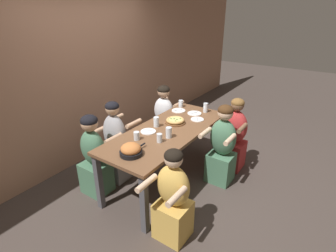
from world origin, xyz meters
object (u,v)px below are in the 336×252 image
at_px(empty_plate_b, 148,131).
at_px(diner_far_left, 94,158).
at_px(drinking_glass_b, 159,139).
at_px(drinking_glass_d, 156,122).
at_px(drinking_glass_c, 181,104).
at_px(diner_near_midright, 222,148).
at_px(empty_plate_c, 194,113).
at_px(diner_near_right, 234,137).
at_px(diner_far_right, 164,119).
at_px(drinking_glass_e, 169,133).
at_px(skillet_bowl, 131,150).
at_px(drinking_glass_a, 137,136).
at_px(pizza_board_main, 175,121).
at_px(diner_near_left, 173,200).
at_px(empty_plate_a, 197,119).
at_px(empty_plate_d, 178,111).
at_px(drinking_glass_f, 206,108).
at_px(diner_far_midleft, 116,145).

height_order(empty_plate_b, diner_far_left, diner_far_left).
xyz_separation_m(drinking_glass_b, drinking_glass_d, (0.34, 0.30, 0.01)).
distance_m(drinking_glass_c, diner_near_midright, 1.09).
distance_m(empty_plate_b, empty_plate_c, 0.92).
height_order(diner_near_right, diner_far_right, diner_near_right).
bearing_deg(drinking_glass_e, skillet_bowl, 169.73).
height_order(drinking_glass_a, drinking_glass_c, drinking_glass_c).
bearing_deg(pizza_board_main, drinking_glass_d, 149.44).
distance_m(diner_near_left, diner_far_right, 2.06).
bearing_deg(skillet_bowl, empty_plate_c, 0.76).
bearing_deg(empty_plate_a, pizza_board_main, 144.04).
bearing_deg(diner_far_right, empty_plate_d, -20.12).
height_order(empty_plate_d, drinking_glass_d, drinking_glass_d).
height_order(empty_plate_c, drinking_glass_e, drinking_glass_e).
bearing_deg(diner_near_left, empty_plate_b, -37.92).
relative_size(drinking_glass_d, diner_far_right, 0.13).
relative_size(pizza_board_main, diner_near_left, 0.27).
distance_m(empty_plate_b, drinking_glass_f, 1.10).
relative_size(drinking_glass_a, diner_far_left, 0.09).
relative_size(empty_plate_b, drinking_glass_e, 1.46).
bearing_deg(pizza_board_main, diner_near_midright, -77.39).
xyz_separation_m(pizza_board_main, diner_near_left, (-1.07, -0.67, -0.34)).
distance_m(drinking_glass_e, diner_far_left, 1.01).
relative_size(drinking_glass_b, drinking_glass_c, 0.96).
bearing_deg(diner_far_left, diner_near_right, 51.43).
relative_size(skillet_bowl, diner_far_right, 0.33).
relative_size(drinking_glass_a, diner_near_midright, 0.09).
distance_m(drinking_glass_e, diner_near_left, 0.89).
xyz_separation_m(empty_plate_c, diner_far_right, (0.10, 0.64, -0.28)).
relative_size(drinking_glass_f, diner_far_right, 0.13).
relative_size(skillet_bowl, diner_far_left, 0.33).
xyz_separation_m(empty_plate_b, drinking_glass_c, (1.04, 0.14, 0.05)).
bearing_deg(diner_far_midleft, drinking_glass_a, -10.87).
relative_size(pizza_board_main, diner_far_right, 0.26).
xyz_separation_m(empty_plate_d, drinking_glass_d, (-0.67, -0.07, 0.05)).
xyz_separation_m(pizza_board_main, empty_plate_a, (0.28, -0.20, -0.03)).
height_order(empty_plate_c, diner_far_midleft, diner_far_midleft).
bearing_deg(drinking_glass_d, empty_plate_a, -33.49).
relative_size(pizza_board_main, diner_far_left, 0.26).
height_order(drinking_glass_f, diner_near_midright, diner_near_midright).
relative_size(skillet_bowl, empty_plate_c, 1.73).
xyz_separation_m(drinking_glass_d, diner_near_right, (0.83, -0.81, -0.34)).
relative_size(pizza_board_main, drinking_glass_a, 2.75).
distance_m(skillet_bowl, diner_far_right, 1.73).
bearing_deg(diner_far_left, diner_far_midleft, 90.00).
height_order(skillet_bowl, empty_plate_a, skillet_bowl).
bearing_deg(empty_plate_b, drinking_glass_d, 3.36).
relative_size(empty_plate_a, empty_plate_b, 0.94).
xyz_separation_m(skillet_bowl, drinking_glass_e, (0.58, -0.11, 0.00)).
height_order(drinking_glass_a, diner_near_right, diner_near_right).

